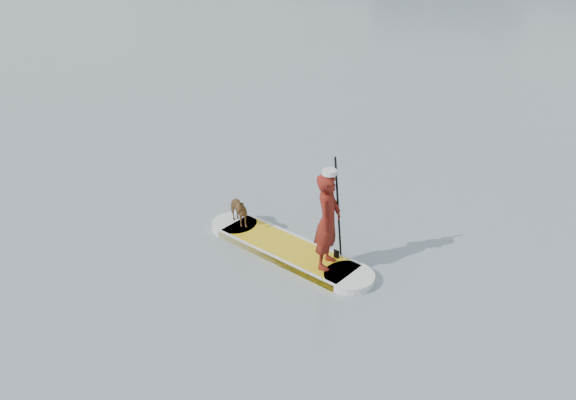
% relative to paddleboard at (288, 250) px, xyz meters
% --- Properties ---
extents(ground, '(140.00, 140.00, 0.00)m').
position_rel_paddleboard_xyz_m(ground, '(1.50, 2.76, -0.06)').
color(ground, slate).
rests_on(ground, ground).
extents(paddleboard, '(3.20, 1.50, 0.12)m').
position_rel_paddleboard_xyz_m(paddleboard, '(0.00, 0.00, 0.00)').
color(paddleboard, gold).
rests_on(paddleboard, ground).
extents(paddler, '(0.42, 0.60, 1.59)m').
position_rel_paddleboard_xyz_m(paddler, '(0.77, -0.22, 0.85)').
color(paddler, maroon).
rests_on(paddler, paddleboard).
extents(white_cap, '(0.22, 0.22, 0.07)m').
position_rel_paddleboard_xyz_m(white_cap, '(0.77, -0.22, 1.68)').
color(white_cap, silver).
rests_on(white_cap, paddler).
extents(dog, '(0.69, 0.59, 0.54)m').
position_rel_paddleboard_xyz_m(dog, '(-1.14, 0.33, 0.33)').
color(dog, brown).
rests_on(dog, paddleboard).
extents(paddle, '(0.12, 0.30, 2.00)m').
position_rel_paddleboard_xyz_m(paddle, '(0.85, 0.02, 0.74)').
color(paddle, black).
rests_on(paddle, ground).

